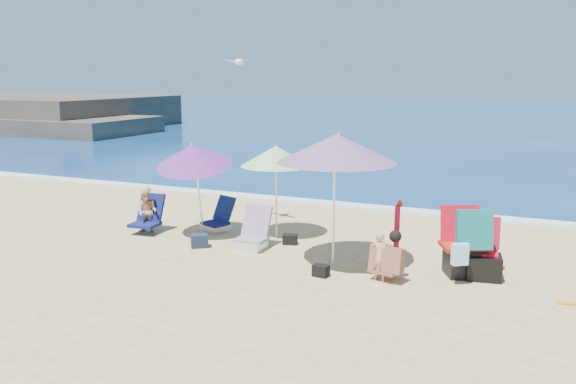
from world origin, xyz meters
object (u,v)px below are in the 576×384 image
at_px(furled_umbrella, 397,231).
at_px(chair_navy, 218,221).
at_px(umbrella_turquoise, 337,148).
at_px(umbrella_blue, 194,155).
at_px(camp_chair_left, 483,260).
at_px(camp_chair_right, 465,251).
at_px(chair_rainbow, 252,238).
at_px(seagull, 239,62).
at_px(person_center, 384,257).
at_px(umbrella_striped, 276,156).
at_px(person_left, 147,211).

relative_size(furled_umbrella, chair_navy, 1.52).
bearing_deg(umbrella_turquoise, umbrella_blue, 168.80).
xyz_separation_m(camp_chair_left, camp_chair_right, (-0.28, -0.04, 0.13)).
distance_m(furled_umbrella, chair_rainbow, 2.81).
bearing_deg(chair_navy, umbrella_turquoise, -23.04).
bearing_deg(seagull, umbrella_blue, -114.05).
xyz_separation_m(chair_rainbow, camp_chair_right, (3.85, -0.00, 0.21)).
height_order(camp_chair_left, seagull, seagull).
xyz_separation_m(chair_navy, person_center, (3.99, -1.69, 0.21)).
bearing_deg(chair_rainbow, umbrella_blue, 169.56).
relative_size(umbrella_striped, chair_navy, 2.36).
relative_size(umbrella_striped, umbrella_blue, 0.92).
height_order(person_left, seagull, seagull).
relative_size(umbrella_blue, chair_rainbow, 2.63).
xyz_separation_m(umbrella_blue, person_left, (-1.09, -0.10, -1.20)).
xyz_separation_m(umbrella_striped, camp_chair_right, (3.78, -0.95, -1.21)).
relative_size(umbrella_turquoise, furled_umbrella, 2.02).
bearing_deg(person_left, umbrella_blue, 5.13).
bearing_deg(umbrella_striped, person_center, -32.78).
distance_m(camp_chair_left, person_left, 6.60).
xyz_separation_m(chair_navy, camp_chair_left, (5.40, -0.89, 0.10)).
distance_m(chair_rainbow, camp_chair_left, 4.12).
height_order(umbrella_blue, person_left, umbrella_blue).
distance_m(umbrella_turquoise, camp_chair_right, 2.64).
xyz_separation_m(camp_chair_left, person_left, (-6.60, 0.12, 0.17)).
xyz_separation_m(furled_umbrella, person_left, (-5.24, 0.30, -0.21)).
height_order(furled_umbrella, person_center, furled_umbrella).
relative_size(chair_rainbow, seagull, 1.13).
distance_m(person_center, seagull, 5.18).
bearing_deg(camp_chair_right, chair_rainbow, 179.99).
bearing_deg(person_center, seagull, 150.23).
bearing_deg(person_left, umbrella_turquoise, -7.08).
xyz_separation_m(umbrella_turquoise, person_center, (0.94, -0.39, -1.61)).
height_order(chair_navy, seagull, seagull).
bearing_deg(camp_chair_right, furled_umbrella, -172.76).
bearing_deg(furled_umbrella, camp_chair_right, 7.24).
distance_m(person_left, seagull, 3.57).
relative_size(furled_umbrella, camp_chair_right, 1.04).
bearing_deg(umbrella_turquoise, person_center, -22.62).
distance_m(umbrella_turquoise, camp_chair_left, 2.94).
height_order(umbrella_striped, person_left, umbrella_striped).
bearing_deg(seagull, furled_umbrella, -21.53).
xyz_separation_m(umbrella_turquoise, seagull, (-2.69, 1.68, 1.44)).
distance_m(chair_rainbow, seagull, 3.62).
bearing_deg(person_center, umbrella_blue, 166.06).
bearing_deg(umbrella_striped, camp_chair_right, -14.02).
xyz_separation_m(umbrella_striped, person_left, (-2.54, -0.79, -1.17)).
bearing_deg(furled_umbrella, person_center, -94.59).
distance_m(umbrella_striped, person_left, 2.90).
bearing_deg(chair_rainbow, person_center, -15.70).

